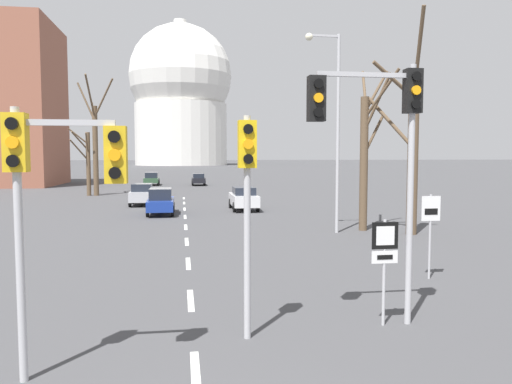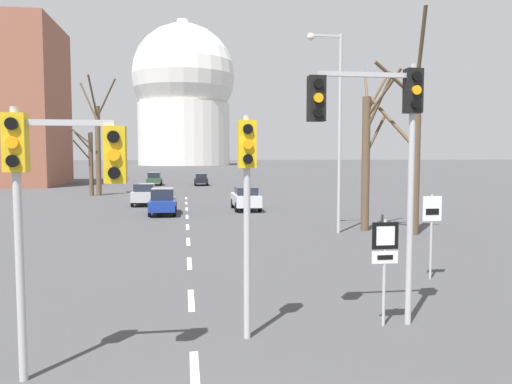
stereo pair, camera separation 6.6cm
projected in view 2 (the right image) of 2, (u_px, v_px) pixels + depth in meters
The scene contains 25 objects.
lane_stripe_0 at pixel (195, 374), 8.67m from camera, with size 0.16×2.00×0.01m, color silver.
lane_stripe_1 at pixel (191, 300), 13.11m from camera, with size 0.16×2.00×0.01m, color silver.
lane_stripe_2 at pixel (189, 263), 17.55m from camera, with size 0.16×2.00×0.01m, color silver.
lane_stripe_3 at pixel (188, 241), 22.00m from camera, with size 0.16×2.00×0.01m, color silver.
lane_stripe_4 at pixel (188, 227), 26.44m from camera, with size 0.16×2.00×0.01m, color silver.
lane_stripe_5 at pixel (187, 217), 30.88m from camera, with size 0.16×2.00×0.01m, color silver.
lane_stripe_6 at pixel (187, 209), 35.32m from camera, with size 0.16×2.00×0.01m, color silver.
lane_stripe_7 at pixel (186, 203), 39.76m from camera, with size 0.16×2.00×0.01m, color silver.
lane_stripe_8 at pixel (186, 198), 44.20m from camera, with size 0.16×2.00×0.01m, color silver.
traffic_signal_near_right at pixel (381, 128), 10.83m from camera, with size 2.53×0.34×5.78m.
traffic_signal_centre_tall at pixel (247, 184), 10.15m from camera, with size 0.36×0.34×4.61m.
traffic_signal_near_left at pixel (52, 176), 8.25m from camera, with size 1.94×0.34×4.59m.
route_sign_post at pixel (385, 254), 11.02m from camera, with size 0.60×0.08×2.38m.
speed_limit_sign at pixel (432, 222), 15.19m from camera, with size 0.60×0.08×2.61m.
street_lamp_right at pixel (335, 115), 24.06m from camera, with size 1.74×0.36×9.59m.
sedan_near_left at pixel (246, 198), 34.69m from camera, with size 1.76×4.37×1.61m.
sedan_near_right at pixel (163, 201), 32.12m from camera, with size 1.71×4.34×1.69m.
sedan_mid_centre at pixel (154, 179), 63.47m from camera, with size 1.87×4.29×1.65m.
sedan_far_left at pixel (201, 179), 63.17m from camera, with size 1.69×4.06×1.51m.
sedan_far_right at pixel (144, 194), 37.97m from camera, with size 1.79×3.84×1.66m.
bare_tree_left_near at pixel (90, 161), 46.84m from camera, with size 1.84×1.84×6.31m.
bare_tree_right_near at pixel (413, 146), 23.64m from camera, with size 2.52×3.69×10.32m.
bare_tree_left_far at pixel (98, 142), 46.81m from camera, with size 3.63×5.11×10.92m.
bare_tree_right_far at pixel (368, 151), 25.02m from camera, with size 1.71×3.97×8.40m.
capitol_dome at pixel (184, 95), 193.23m from camera, with size 39.42×39.42×55.67m.
Camera 2 is at (-0.15, -4.52, 3.80)m, focal length 35.00 mm.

